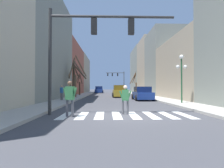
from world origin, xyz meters
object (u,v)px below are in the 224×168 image
at_px(car_at_intersection, 119,92).
at_px(car_parked_right_near, 99,90).
at_px(street_tree_left_far, 135,83).
at_px(car_parked_left_far, 142,94).
at_px(car_driving_toward_lane, 123,90).
at_px(street_tree_left_near, 75,80).
at_px(traffic_signal_far, 117,77).
at_px(street_lamp_right_corner, 182,69).
at_px(pedestrian_waiting_at_curb, 70,96).
at_px(street_tree_left_mid, 76,78).
at_px(pedestrian_near_right_corner, 62,91).
at_px(traffic_signal_near, 88,37).
at_px(street_tree_right_far, 79,85).
at_px(pedestrian_crossing_street, 125,97).

relative_size(car_at_intersection, car_parked_right_near, 1.00).
bearing_deg(street_tree_left_far, car_parked_left_far, -96.86).
bearing_deg(car_driving_toward_lane, street_tree_left_far, -140.10).
bearing_deg(car_parked_left_far, street_tree_left_near, 64.37).
height_order(traffic_signal_far, street_lamp_right_corner, traffic_signal_far).
xyz_separation_m(pedestrian_waiting_at_curb, street_tree_left_far, (8.45, 32.16, 1.38)).
relative_size(pedestrian_waiting_at_curb, street_tree_left_mid, 0.31).
distance_m(car_parked_right_near, pedestrian_near_right_corner, 28.08).
distance_m(street_lamp_right_corner, street_tree_left_near, 14.36).
distance_m(traffic_signal_far, pedestrian_waiting_at_curb, 42.68).
distance_m(car_at_intersection, street_tree_left_mid, 6.86).
xyz_separation_m(traffic_signal_far, car_driving_toward_lane, (1.00, -7.05, -3.76)).
relative_size(car_at_intersection, car_driving_toward_lane, 1.01).
distance_m(pedestrian_waiting_at_curb, street_tree_left_mid, 16.08).
distance_m(traffic_signal_near, traffic_signal_far, 41.79).
xyz_separation_m(street_tree_left_near, street_tree_left_mid, (0.04, 0.40, 0.40)).
xyz_separation_m(car_at_intersection, street_tree_right_far, (-6.63, 4.04, 1.13)).
height_order(car_driving_toward_lane, street_tree_left_far, street_tree_left_far).
distance_m(traffic_signal_far, street_tree_left_mid, 27.57).
relative_size(car_driving_toward_lane, street_tree_left_mid, 0.83).
distance_m(car_at_intersection, street_tree_left_far, 15.19).
height_order(pedestrian_crossing_street, street_tree_left_near, street_tree_left_near).
relative_size(street_lamp_right_corner, car_parked_left_far, 0.99).
xyz_separation_m(street_lamp_right_corner, street_tree_left_near, (-10.84, 9.39, -0.63)).
xyz_separation_m(car_parked_right_near, pedestrian_waiting_at_curb, (0.25, -37.57, 0.24)).
height_order(street_lamp_right_corner, street_tree_right_far, street_lamp_right_corner).
xyz_separation_m(car_driving_toward_lane, pedestrian_near_right_corner, (-8.79, -25.59, 0.32)).
bearing_deg(street_lamp_right_corner, car_parked_right_near, 105.05).
bearing_deg(traffic_signal_near, car_parked_right_near, 91.66).
height_order(traffic_signal_far, pedestrian_crossing_street, traffic_signal_far).
relative_size(car_at_intersection, street_tree_left_mid, 0.84).
relative_size(car_parked_left_far, street_tree_left_far, 0.82).
distance_m(car_parked_right_near, street_tree_left_mid, 22.01).
bearing_deg(street_tree_left_mid, street_tree_left_far, 56.13).
distance_m(car_parked_left_far, street_tree_left_mid, 9.84).
relative_size(car_at_intersection, car_parked_left_far, 1.18).
bearing_deg(street_tree_right_far, car_at_intersection, -31.33).
distance_m(car_parked_left_far, car_parked_right_near, 27.00).
bearing_deg(car_at_intersection, pedestrian_waiting_at_curb, 168.38).
xyz_separation_m(pedestrian_waiting_at_curb, street_tree_left_mid, (-2.56, 15.77, 1.79)).
bearing_deg(street_tree_left_near, street_tree_right_far, 93.29).
bearing_deg(street_tree_left_near, street_lamp_right_corner, -40.91).
xyz_separation_m(pedestrian_crossing_street, street_tree_left_near, (-5.45, 14.62, 1.52)).
xyz_separation_m(pedestrian_near_right_corner, street_tree_left_mid, (0.33, 6.16, 1.78)).
xyz_separation_m(car_at_intersection, pedestrian_waiting_at_curb, (-3.67, -17.83, 0.22)).
bearing_deg(street_tree_left_far, street_tree_left_mid, -123.87).
xyz_separation_m(car_driving_toward_lane, street_tree_right_far, (-8.87, -13.34, 1.21)).
bearing_deg(car_parked_left_far, street_tree_left_mid, 62.14).
distance_m(car_at_intersection, pedestrian_near_right_corner, 10.51).
height_order(traffic_signal_near, street_tree_right_far, traffic_signal_near).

